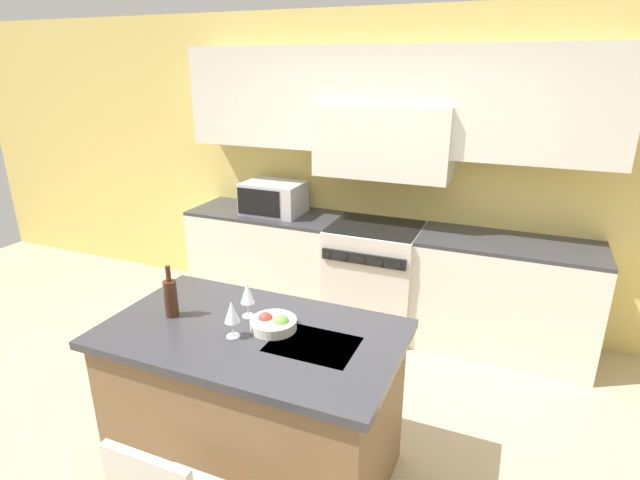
% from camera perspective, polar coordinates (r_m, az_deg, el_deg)
% --- Properties ---
extents(ground_plane, '(10.00, 10.00, 0.00)m').
position_cam_1_polar(ground_plane, '(3.29, -4.29, -24.02)').
color(ground_plane, tan).
extents(back_cabinetry, '(10.00, 0.46, 2.70)m').
position_cam_1_polar(back_cabinetry, '(4.39, 7.76, 10.74)').
color(back_cabinetry, '#DBC166').
rests_on(back_cabinetry, ground_plane).
extents(back_counter, '(3.58, 0.62, 0.94)m').
position_cam_1_polar(back_counter, '(4.48, 6.26, -4.10)').
color(back_counter, silver).
rests_on(back_counter, ground_plane).
extents(range_stove, '(0.77, 0.70, 0.95)m').
position_cam_1_polar(range_stove, '(4.46, 6.18, -4.17)').
color(range_stove, beige).
rests_on(range_stove, ground_plane).
extents(microwave, '(0.54, 0.41, 0.29)m').
position_cam_1_polar(microwave, '(4.62, -5.33, 4.82)').
color(microwave, '#B7B7BC').
rests_on(microwave, back_counter).
extents(kitchen_island, '(1.60, 0.92, 0.92)m').
position_cam_1_polar(kitchen_island, '(2.97, -7.46, -17.88)').
color(kitchen_island, brown).
rests_on(kitchen_island, ground_plane).
extents(wine_bottle, '(0.07, 0.07, 0.30)m').
position_cam_1_polar(wine_bottle, '(2.90, -16.69, -6.27)').
color(wine_bottle, '#422314').
rests_on(wine_bottle, kitchen_island).
extents(wine_glass_near, '(0.08, 0.08, 0.20)m').
position_cam_1_polar(wine_glass_near, '(2.61, -10.06, -8.20)').
color(wine_glass_near, white).
rests_on(wine_glass_near, kitchen_island).
extents(wine_glass_far, '(0.08, 0.08, 0.20)m').
position_cam_1_polar(wine_glass_far, '(2.79, -8.30, -6.14)').
color(wine_glass_far, white).
rests_on(wine_glass_far, kitchen_island).
extents(fruit_bowl, '(0.25, 0.25, 0.09)m').
position_cam_1_polar(fruit_bowl, '(2.70, -5.32, -9.48)').
color(fruit_bowl, silver).
rests_on(fruit_bowl, kitchen_island).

